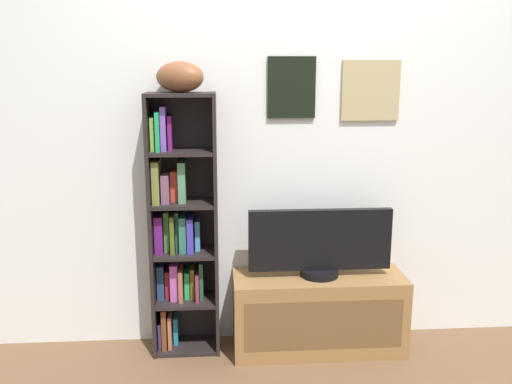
{
  "coord_description": "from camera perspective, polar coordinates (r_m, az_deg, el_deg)",
  "views": [
    {
      "loc": [
        -0.42,
        -2.04,
        1.63
      ],
      "look_at": [
        -0.21,
        0.85,
        0.97
      ],
      "focal_mm": 38.74,
      "sensor_mm": 36.0,
      "label": 1
    }
  ],
  "objects": [
    {
      "name": "television",
      "position": [
        3.17,
        6.63,
        -5.29
      ],
      "size": [
        0.82,
        0.22,
        0.39
      ],
      "color": "black",
      "rests_on": "tv_stand"
    },
    {
      "name": "back_wall",
      "position": [
        3.24,
        3.34,
        4.36
      ],
      "size": [
        4.8,
        0.08,
        2.31
      ],
      "color": "silver",
      "rests_on": "ground"
    },
    {
      "name": "tv_stand",
      "position": [
        3.33,
        6.44,
        -12.24
      ],
      "size": [
        0.99,
        0.36,
        0.45
      ],
      "color": "olive",
      "rests_on": "ground"
    },
    {
      "name": "football",
      "position": [
        3.03,
        -7.88,
        11.68
      ],
      "size": [
        0.32,
        0.27,
        0.16
      ],
      "primitive_type": "ellipsoid",
      "rotation": [
        0.0,
        0.0,
        -0.48
      ],
      "color": "brown",
      "rests_on": "bookshelf"
    },
    {
      "name": "bookshelf",
      "position": [
        3.19,
        -7.94,
        -3.86
      ],
      "size": [
        0.38,
        0.25,
        1.5
      ],
      "color": "black",
      "rests_on": "ground"
    }
  ]
}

